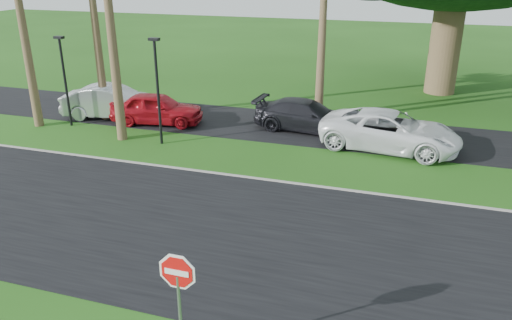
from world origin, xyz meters
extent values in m
plane|color=#1D4812|center=(0.00, 0.00, 0.00)|extent=(120.00, 120.00, 0.00)
cube|color=black|center=(0.00, 2.00, 0.01)|extent=(120.00, 8.00, 0.02)
cube|color=black|center=(0.00, 12.50, 0.01)|extent=(120.00, 5.00, 0.02)
cube|color=gray|center=(0.00, 6.05, 0.03)|extent=(120.00, 0.12, 0.06)
cylinder|color=gray|center=(0.50, -3.00, 1.00)|extent=(0.07, 0.07, 2.00)
cylinder|color=white|center=(0.50, -3.00, 2.10)|extent=(1.05, 0.02, 1.05)
cylinder|color=red|center=(0.50, -3.00, 2.10)|extent=(0.90, 0.02, 0.90)
cube|color=white|center=(0.50, -3.00, 2.10)|extent=(0.50, 0.02, 0.12)
cone|color=brown|center=(-13.00, 9.00, 5.25)|extent=(0.44, 0.44, 10.50)
cone|color=brown|center=(-10.50, 11.00, 4.50)|extent=(0.44, 0.44, 9.00)
cone|color=brown|center=(-8.00, 8.50, 5.75)|extent=(0.44, 0.44, 11.50)
cone|color=brown|center=(0.00, 14.00, 4.75)|extent=(0.44, 0.44, 9.50)
cylinder|color=brown|center=(6.00, 22.00, 3.00)|extent=(1.80, 1.80, 6.00)
cylinder|color=black|center=(-11.50, 9.50, 2.10)|extent=(0.12, 0.12, 4.20)
cube|color=black|center=(-11.50, 9.50, 4.28)|extent=(0.45, 0.25, 0.12)
cylinder|color=black|center=(-6.00, 8.50, 2.25)|extent=(0.12, 0.12, 4.50)
cube|color=black|center=(-6.00, 8.50, 4.58)|extent=(0.45, 0.25, 0.12)
imported|color=#B2B6BA|center=(-10.16, 11.26, 0.83)|extent=(5.32, 2.83, 1.67)
imported|color=#A50D18|center=(-7.55, 11.07, 0.77)|extent=(4.76, 2.55, 1.54)
imported|color=black|center=(-0.28, 12.28, 0.72)|extent=(5.11, 2.35, 1.45)
imported|color=white|center=(3.70, 10.83, 0.82)|extent=(6.18, 3.39, 1.64)
camera|label=1|loc=(4.36, -10.19, 7.63)|focal=35.00mm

